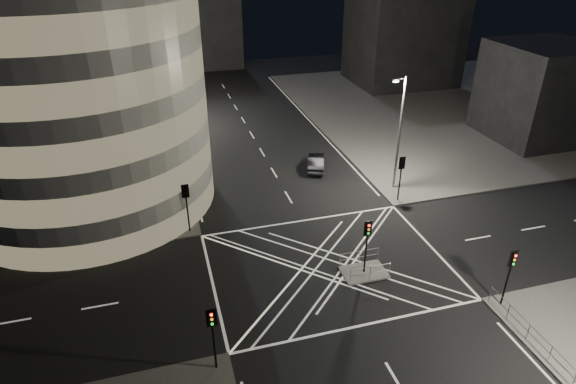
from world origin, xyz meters
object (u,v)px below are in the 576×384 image
object	(u,v)px
traffic_signal_fl	(186,199)
street_lamp_left_near	(169,141)
central_island	(364,272)
traffic_signal_island	(367,237)
sedan	(316,162)
traffic_signal_nl	(212,328)
street_lamp_right_far	(399,131)
traffic_signal_nr	(511,268)
street_lamp_left_far	(158,81)
traffic_signal_fr	(401,170)

from	to	relation	value
traffic_signal_fl	street_lamp_left_near	distance (m)	5.86
central_island	traffic_signal_island	bearing A→B (deg)	0.00
central_island	street_lamp_left_near	bearing A→B (deg)	130.27
central_island	traffic_signal_island	xyz separation A→B (m)	(0.00, 0.00, 2.84)
sedan	traffic_signal_nl	bearing A→B (deg)	79.03
traffic_signal_island	street_lamp_right_far	world-z (taller)	street_lamp_right_far
central_island	sedan	world-z (taller)	sedan
central_island	traffic_signal_island	distance (m)	2.84
traffic_signal_nl	sedan	distance (m)	25.15
traffic_signal_nl	traffic_signal_nr	xyz separation A→B (m)	(17.60, 0.00, 0.00)
traffic_signal_island	street_lamp_left_far	xyz separation A→B (m)	(-11.44, 31.50, 2.63)
traffic_signal_fl	traffic_signal_island	distance (m)	13.62
traffic_signal_nl	street_lamp_left_near	size ratio (longest dim) A/B	0.40
traffic_signal_fl	sedan	distance (m)	15.27
traffic_signal_nl	traffic_signal_fr	distance (m)	22.24
traffic_signal_island	street_lamp_left_far	bearing A→B (deg)	109.95
street_lamp_left_far	street_lamp_right_far	distance (m)	28.23
sedan	traffic_signal_island	bearing A→B (deg)	102.63
traffic_signal_nl	street_lamp_left_near	xyz separation A→B (m)	(-0.64, 18.80, 2.63)
traffic_signal_fl	street_lamp_right_far	distance (m)	18.55
traffic_signal_fr	street_lamp_left_near	xyz separation A→B (m)	(-18.24, 5.20, 2.63)
street_lamp_left_near	street_lamp_right_far	world-z (taller)	same
central_island	traffic_signal_nr	xyz separation A→B (m)	(6.80, -5.30, 2.84)
street_lamp_left_far	traffic_signal_nl	bearing A→B (deg)	-89.01
traffic_signal_fr	central_island	bearing A→B (deg)	-129.33
traffic_signal_nl	street_lamp_left_near	distance (m)	18.99
traffic_signal_island	street_lamp_left_near	world-z (taller)	street_lamp_left_near
central_island	traffic_signal_nl	bearing A→B (deg)	-153.86
traffic_signal_nl	street_lamp_right_far	distance (m)	24.27
street_lamp_left_far	sedan	world-z (taller)	street_lamp_left_far
traffic_signal_nl	street_lamp_left_far	xyz separation A→B (m)	(-0.64, 36.80, 2.63)
traffic_signal_island	street_lamp_right_far	size ratio (longest dim) A/B	0.40
traffic_signal_nr	traffic_signal_island	world-z (taller)	same
traffic_signal_fl	street_lamp_left_far	world-z (taller)	street_lamp_left_far
traffic_signal_fl	traffic_signal_fr	xyz separation A→B (m)	(17.60, 0.00, 0.00)
traffic_signal_nl	street_lamp_right_far	xyz separation A→B (m)	(18.24, 15.80, 2.63)
traffic_signal_island	traffic_signal_nr	bearing A→B (deg)	-37.93
traffic_signal_fr	street_lamp_right_far	world-z (taller)	street_lamp_right_far
traffic_signal_fr	traffic_signal_nr	world-z (taller)	same
central_island	street_lamp_left_far	size ratio (longest dim) A/B	0.30
traffic_signal_fr	traffic_signal_island	size ratio (longest dim) A/B	1.00
street_lamp_left_far	street_lamp_right_far	xyz separation A→B (m)	(18.87, -21.00, 0.00)
street_lamp_left_near	street_lamp_right_far	xyz separation A→B (m)	(18.87, -3.00, 0.00)
traffic_signal_nr	traffic_signal_island	bearing A→B (deg)	142.07
street_lamp_left_far	sedan	distance (m)	21.01
traffic_signal_nr	traffic_signal_island	size ratio (longest dim) A/B	1.00
traffic_signal_nr	sedan	xyz separation A→B (m)	(-4.70, 21.47, -2.21)
street_lamp_left_near	street_lamp_left_far	size ratio (longest dim) A/B	1.00
street_lamp_left_near	street_lamp_left_far	xyz separation A→B (m)	(0.00, 18.00, 0.00)
traffic_signal_fr	sedan	world-z (taller)	traffic_signal_fr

